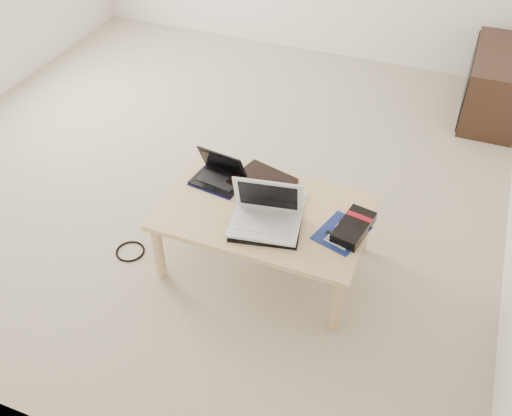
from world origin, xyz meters
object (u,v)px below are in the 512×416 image
at_px(media_cabinet, 495,84).
at_px(netbook, 219,175).
at_px(coffee_table, 264,217).
at_px(white_laptop, 266,215).
at_px(gpu_box, 354,227).

distance_m(media_cabinet, netbook, 2.47).
relative_size(media_cabinet, netbook, 2.98).
xyz_separation_m(coffee_table, media_cabinet, (1.07, 2.17, -0.10)).
bearing_deg(white_laptop, netbook, 146.45).
bearing_deg(netbook, media_cabinet, 55.53).
relative_size(coffee_table, netbook, 3.64).
bearing_deg(gpu_box, media_cabinet, 74.80).
xyz_separation_m(coffee_table, netbook, (-0.33, 0.14, 0.09)).
distance_m(coffee_table, gpu_box, 0.49).
height_order(coffee_table, netbook, netbook).
distance_m(coffee_table, white_laptop, 0.17).
bearing_deg(coffee_table, gpu_box, 0.99).
distance_m(netbook, gpu_box, 0.82).
xyz_separation_m(media_cabinet, netbook, (-1.39, -2.03, 0.19)).
xyz_separation_m(media_cabinet, gpu_box, (-0.59, -2.16, 0.18)).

